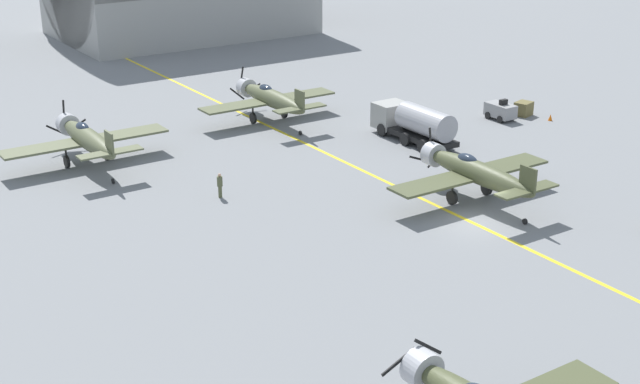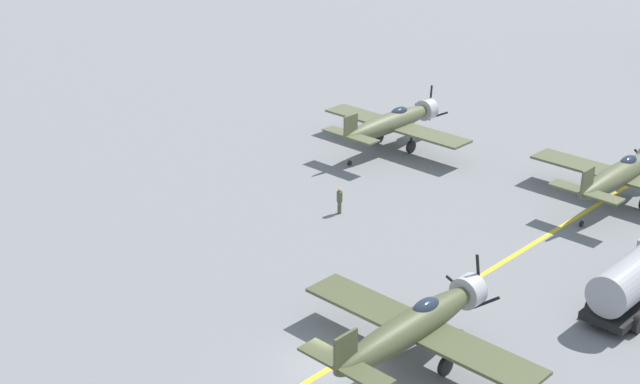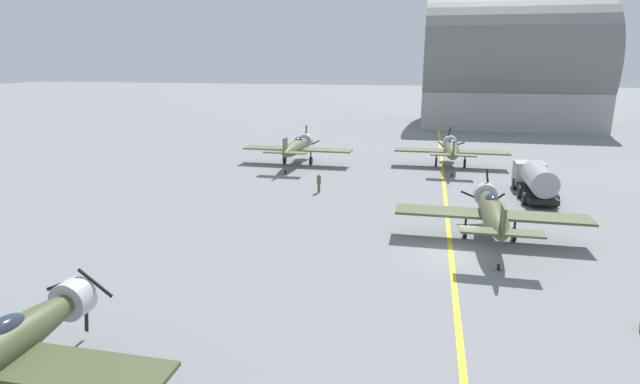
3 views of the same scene
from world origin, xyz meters
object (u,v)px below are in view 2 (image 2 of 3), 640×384
object	(u,v)px
airplane_mid_center	(415,325)
airplane_far_left	(392,122)
airplane_far_center	(621,174)
ground_crew_walking	(340,200)

from	to	relation	value
airplane_mid_center	airplane_far_left	world-z (taller)	airplane_far_left
airplane_far_center	airplane_mid_center	distance (m)	22.75
airplane_far_center	airplane_mid_center	size ratio (longest dim) A/B	1.00
airplane_mid_center	ground_crew_walking	bearing A→B (deg)	148.29
airplane_far_left	ground_crew_walking	size ratio (longest dim) A/B	7.24
airplane_far_center	ground_crew_walking	bearing A→B (deg)	-124.00
airplane_far_center	airplane_mid_center	world-z (taller)	airplane_mid_center
airplane_far_left	ground_crew_walking	bearing A→B (deg)	-82.40
airplane_far_center	airplane_far_left	bearing A→B (deg)	-164.84
airplane_far_center	airplane_far_left	distance (m)	16.61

